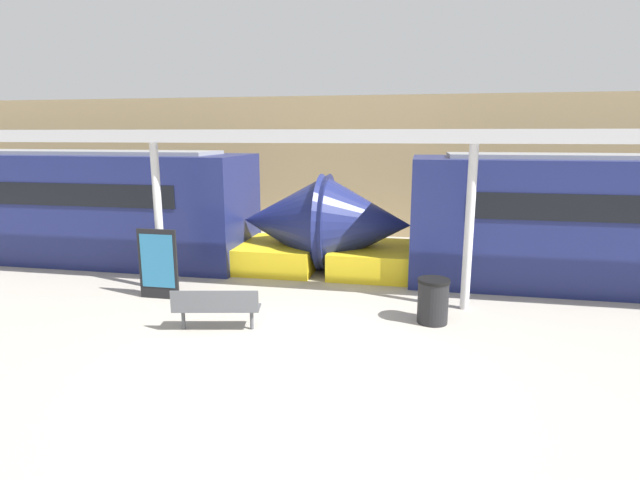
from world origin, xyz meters
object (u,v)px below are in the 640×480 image
(support_column_near, at_px, (469,229))
(support_column_far, at_px, (158,218))
(trash_bin, at_px, (433,301))
(poster_board, at_px, (158,264))
(train_right, at_px, (6,205))
(bench_near, at_px, (216,306))

(support_column_near, distance_m, support_column_far, 7.01)
(trash_bin, bearing_deg, support_column_near, 53.99)
(poster_board, bearing_deg, train_right, 155.01)
(support_column_far, bearing_deg, train_right, 158.80)
(trash_bin, xyz_separation_m, support_column_far, (-6.32, 0.95, 1.29))
(train_right, relative_size, poster_board, 12.55)
(poster_board, bearing_deg, support_column_far, 112.98)
(train_right, distance_m, bench_near, 10.06)
(train_right, relative_size, support_column_near, 5.77)
(train_right, height_order, trash_bin, train_right)
(train_right, height_order, support_column_near, support_column_near)
(bench_near, relative_size, support_column_far, 0.48)
(train_right, bearing_deg, poster_board, -24.99)
(bench_near, height_order, support_column_near, support_column_near)
(trash_bin, bearing_deg, support_column_far, 171.41)
(train_right, xyz_separation_m, bench_near, (8.82, -4.72, -1.03))
(train_right, relative_size, bench_near, 11.91)
(bench_near, distance_m, support_column_far, 3.41)
(trash_bin, relative_size, support_column_near, 0.26)
(support_column_near, relative_size, support_column_far, 1.00)
(bench_near, bearing_deg, support_column_far, 124.93)
(train_right, xyz_separation_m, support_column_far, (6.52, -2.53, 0.21))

